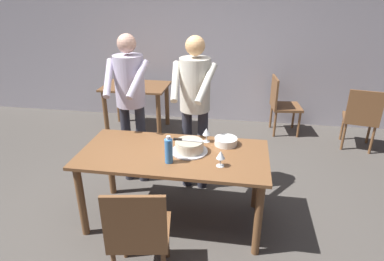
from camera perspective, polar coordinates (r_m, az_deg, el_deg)
The scene contains 15 objects.
ground_plane at distance 3.43m, azimuth -2.96°, elevation -15.07°, with size 14.00×14.00×0.00m, color #4C4742.
back_wall at distance 5.55m, azimuth 3.07°, elevation 15.41°, with size 10.00×0.12×2.70m, color #ADA8B2.
main_dining_table at distance 3.07m, azimuth -3.21°, elevation -5.67°, with size 1.73×0.83×0.75m.
cake_on_platter at distance 3.01m, azimuth -0.46°, elevation -2.85°, with size 0.34×0.34×0.11m.
cake_knife at distance 3.00m, azimuth -1.80°, elevation -1.62°, with size 0.27×0.03×0.02m.
plate_stack at distance 3.17m, azimuth 5.93°, elevation -1.88°, with size 0.22×0.22×0.07m.
wine_glass_near at distance 3.19m, azimuth 2.53°, elevation -0.28°, with size 0.08×0.08×0.14m.
wine_glass_far at distance 2.76m, azimuth 5.02°, elevation -4.33°, with size 0.08×0.08×0.14m.
water_bottle at distance 2.81m, azimuth -4.15°, elevation -3.49°, with size 0.07×0.07×0.25m.
person_cutting_cake at distance 3.45m, azimuth 0.49°, elevation 5.58°, with size 0.47×0.56×1.72m.
person_standing_beside at distance 3.65m, azimuth -10.71°, elevation 6.19°, with size 0.47×0.55×1.72m.
chair_near_side at distance 2.55m, azimuth -9.22°, elevation -17.09°, with size 0.51×0.51×0.90m.
background_table at distance 5.28m, azimuth -9.67°, elevation 6.06°, with size 1.00×0.70×0.74m.
background_chair_0 at distance 5.30m, azimuth 15.35°, elevation 4.64°, with size 0.48×0.48×0.90m.
background_chair_1 at distance 5.14m, azimuth 27.40°, elevation 2.14°, with size 0.52×0.52×0.90m.
Camera 1 is at (0.60, -2.61, 2.15)m, focal length 30.59 mm.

